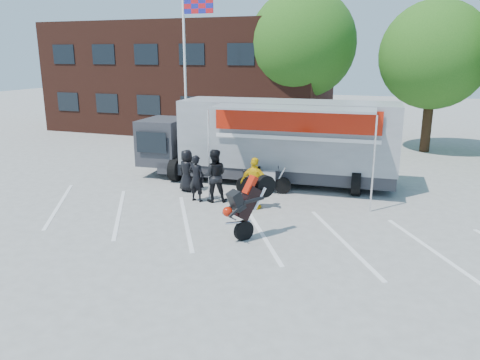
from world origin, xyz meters
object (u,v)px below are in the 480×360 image
Objects in this scene: transporter_truck at (274,182)px; stunt_bike_rider at (261,235)px; tree_left at (302,44)px; parked_motorcycle at (263,193)px; spectator_leather_a at (187,171)px; spectator_leather_b at (196,178)px; spectator_leather_c at (214,176)px; spectator_hivis at (255,184)px; tree_mid at (434,55)px; flagpole at (189,53)px.

transporter_truck reaches higher than stunt_bike_rider.
stunt_bike_rider is (2.35, -15.33, -5.57)m from tree_left.
spectator_leather_a reaches higher than parked_motorcycle.
tree_left is at bearing -77.35° from spectator_leather_a.
spectator_leather_c reaches higher than spectator_leather_b.
spectator_leather_b is 2.19m from spectator_hivis.
spectator_leather_a is at bearing -52.54° from spectator_leather_c.
spectator_leather_a is at bearing -41.72° from spectator_leather_b.
spectator_leather_b is (0.86, -1.02, 0.03)m from spectator_leather_a.
spectator_leather_b is at bearing -122.37° from transporter_truck.
spectator_hivis is at bearing 148.14° from stunt_bike_rider.
tree_mid is 3.92× the size of stunt_bike_rider.
spectator_hivis is at bearing -51.48° from flagpole.
spectator_leather_c reaches higher than spectator_hivis.
tree_mid is at bearing 23.97° from flagpole.
spectator_leather_a is at bearing -66.17° from flagpole.
spectator_leather_a is (-2.74, -2.38, 0.79)m from transporter_truck.
tree_left reaches higher than spectator_leather_a.
flagpole is 7.37m from tree_left.
tree_mid is at bearing -47.13° from parked_motorcycle.
tree_left is 4.16× the size of parked_motorcycle.
spectator_leather_b is (-1.88, -3.39, 0.82)m from transporter_truck.
stunt_bike_rider is 3.94m from spectator_leather_b.
spectator_leather_a is at bearing -97.56° from tree_left.
spectator_leather_c is at bearing 170.20° from spectator_leather_a.
tree_left is 4.94× the size of spectator_hivis.
tree_left is 12.69m from parked_motorcycle.
spectator_leather_a is (-2.80, -0.66, 0.79)m from parked_motorcycle.
tree_mid is 12.85m from parked_motorcycle.
spectator_leather_c is at bearing -115.21° from transporter_truck.
transporter_truck is 6.20× the size of spectator_leather_b.
spectator_leather_a is 3.26m from spectator_hivis.
stunt_bike_rider is 5.22m from spectator_leather_a.
spectator_hivis is (1.59, -0.31, -0.05)m from spectator_leather_c.
flagpole is at bearing -45.96° from spectator_leather_a.
tree_mid is (11.24, 5.00, -0.11)m from flagpole.
spectator_leather_b is 0.94× the size of spectator_hivis.
flagpole is 0.78× the size of transporter_truck.
stunt_bike_rider is at bearing -107.98° from tree_mid.
spectator_hivis is at bearing -175.63° from spectator_leather_b.
tree_left reaches higher than stunt_bike_rider.
tree_left is 13.65m from spectator_leather_c.
tree_mid is at bearing 52.40° from transporter_truck.
spectator_leather_b is at bearing 150.53° from spectator_leather_a.
parked_motorcycle is 1.19× the size of spectator_hivis.
tree_mid is at bearing -143.61° from spectator_leather_c.
parked_motorcycle is at bearing 141.68° from stunt_bike_rider.
tree_left is 11.18m from transporter_truck.
flagpole is at bearing -46.12° from spectator_hivis.
tree_left is at bearing 54.72° from flagpole.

